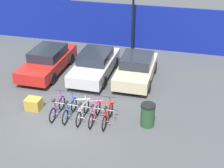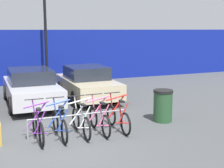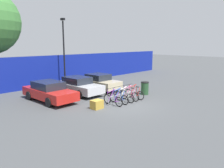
# 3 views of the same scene
# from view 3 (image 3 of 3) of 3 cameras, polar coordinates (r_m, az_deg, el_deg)

# --- Properties ---
(ground_plane) EXTENTS (120.00, 120.00, 0.00)m
(ground_plane) POSITION_cam_3_polar(r_m,az_deg,el_deg) (14.52, 2.98, -5.57)
(ground_plane) COLOR #424447
(hoarding_wall) EXTENTS (36.00, 0.16, 2.90)m
(hoarding_wall) POSITION_cam_3_polar(r_m,az_deg,el_deg) (21.50, -16.72, 3.22)
(hoarding_wall) COLOR navy
(hoarding_wall) RESTS_ON ground
(bike_rack) EXTENTS (2.87, 0.04, 0.57)m
(bike_rack) POSITION_cam_3_polar(r_m,az_deg,el_deg) (15.35, 2.81, -2.85)
(bike_rack) COLOR gray
(bike_rack) RESTS_ON ground
(bicycle_purple) EXTENTS (0.68, 1.71, 1.05)m
(bicycle_purple) POSITION_cam_3_polar(r_m,az_deg,el_deg) (14.43, 0.25, -4.10)
(bicycle_purple) COLOR black
(bicycle_purple) RESTS_ON ground
(bicycle_blue) EXTENTS (0.68, 1.71, 1.05)m
(bicycle_blue) POSITION_cam_3_polar(r_m,az_deg,el_deg) (14.86, 1.79, -3.68)
(bicycle_blue) COLOR black
(bicycle_blue) RESTS_ON ground
(bicycle_white) EXTENTS (0.68, 1.71, 1.05)m
(bicycle_white) POSITION_cam_3_polar(r_m,az_deg,el_deg) (15.30, 3.30, -3.27)
(bicycle_white) COLOR black
(bicycle_white) RESTS_ON ground
(bicycle_pink) EXTENTS (0.68, 1.71, 1.05)m
(bicycle_pink) POSITION_cam_3_polar(r_m,az_deg,el_deg) (15.72, 4.59, -2.91)
(bicycle_pink) COLOR black
(bicycle_pink) RESTS_ON ground
(bicycle_red) EXTENTS (0.68, 1.71, 1.05)m
(bicycle_red) POSITION_cam_3_polar(r_m,az_deg,el_deg) (16.17, 5.89, -2.55)
(bicycle_red) COLOR black
(bicycle_red) RESTS_ON ground
(car_red) EXTENTS (1.91, 4.60, 1.40)m
(car_red) POSITION_cam_3_polar(r_m,az_deg,el_deg) (16.05, -16.09, -1.86)
(car_red) COLOR red
(car_red) RESTS_ON ground
(car_silver) EXTENTS (1.91, 4.42, 1.40)m
(car_silver) POSITION_cam_3_polar(r_m,az_deg,el_deg) (17.74, -8.87, -0.42)
(car_silver) COLOR #B7B7BC
(car_silver) RESTS_ON ground
(car_beige) EXTENTS (1.91, 3.98, 1.40)m
(car_beige) POSITION_cam_3_polar(r_m,az_deg,el_deg) (19.25, -3.47, 0.54)
(car_beige) COLOR #C1B28E
(car_beige) RESTS_ON ground
(lamp_post) EXTENTS (0.24, 0.44, 6.32)m
(lamp_post) POSITION_cam_3_polar(r_m,az_deg,el_deg) (21.22, -12.46, 8.92)
(lamp_post) COLOR black
(lamp_post) RESTS_ON ground
(trash_bin) EXTENTS (0.63, 0.63, 1.03)m
(trash_bin) POSITION_cam_3_polar(r_m,az_deg,el_deg) (17.63, 8.55, -1.05)
(trash_bin) COLOR #234728
(trash_bin) RESTS_ON ground
(cargo_crate) EXTENTS (0.70, 0.56, 0.55)m
(cargo_crate) POSITION_cam_3_polar(r_m,az_deg,el_deg) (13.73, -3.99, -5.34)
(cargo_crate) COLOR #B28C33
(cargo_crate) RESTS_ON ground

